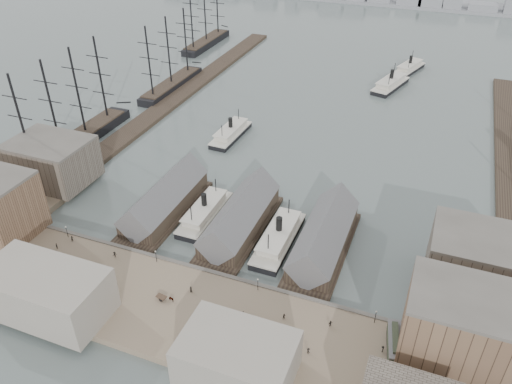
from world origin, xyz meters
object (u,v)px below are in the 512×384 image
at_px(tram, 394,344).
at_px(horse_cart_center, 167,298).
at_px(horse_cart_left, 79,267).
at_px(horse_cart_right, 271,340).
at_px(ferry_docked_west, 205,212).

distance_m(tram, horse_cart_center, 55.42).
distance_m(horse_cart_left, horse_cart_right, 57.12).
height_order(horse_cart_left, horse_cart_right, horse_cart_left).
height_order(tram, horse_cart_center, tram).
bearing_deg(horse_cart_center, tram, -75.88).
relative_size(tram, horse_cart_center, 2.42).
bearing_deg(horse_cart_right, horse_cart_center, 95.85).
xyz_separation_m(ferry_docked_west, horse_cart_center, (8.15, -37.65, 0.55)).
xyz_separation_m(ferry_docked_west, horse_cart_right, (36.94, -40.51, 0.56)).
distance_m(ferry_docked_west, horse_cart_right, 54.83).
bearing_deg(tram, horse_cart_center, 175.21).
bearing_deg(ferry_docked_west, horse_cart_right, -47.64).
bearing_deg(horse_cart_center, ferry_docked_west, 21.14).
xyz_separation_m(tram, horse_cart_left, (-83.32, -3.34, -1.30)).
bearing_deg(horse_cart_right, ferry_docked_west, 53.90).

